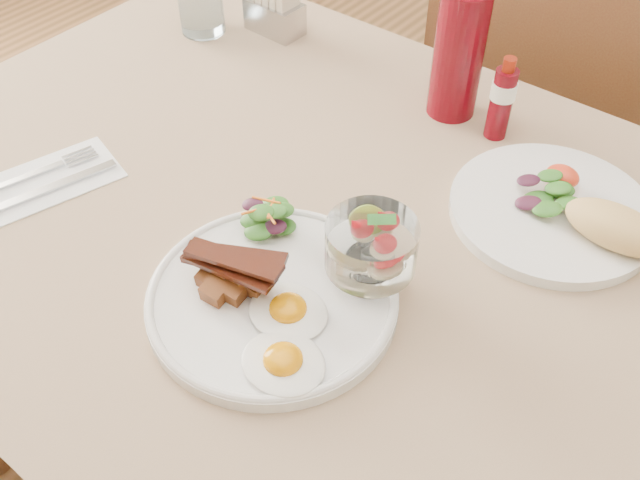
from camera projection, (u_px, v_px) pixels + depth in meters
table at (339, 277)px, 0.94m from camera, size 1.33×0.88×0.75m
chair_far at (540, 127)px, 1.41m from camera, size 0.42×0.42×0.93m
main_plate at (273, 299)px, 0.79m from camera, size 0.28×0.28×0.02m
fried_eggs at (286, 335)px, 0.74m from camera, size 0.15×0.16×0.02m
bacon_potato_pile at (232, 273)px, 0.77m from camera, size 0.13×0.08×0.05m
side_salad at (268, 218)px, 0.84m from camera, size 0.07×0.07×0.04m
fruit_cup at (371, 246)px, 0.76m from camera, size 0.10×0.10×0.10m
second_plate at (567, 213)px, 0.88m from camera, size 0.28×0.25×0.06m
ketchup_bottle at (459, 51)px, 0.99m from camera, size 0.08×0.08×0.21m
hot_sauce_bottle at (502, 99)px, 0.97m from camera, size 0.04×0.04×0.12m
sugar_caddy at (274, 10)px, 1.20m from camera, size 0.10×0.06×0.09m
napkin_cutlery at (45, 182)px, 0.94m from camera, size 0.15×0.21×0.01m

